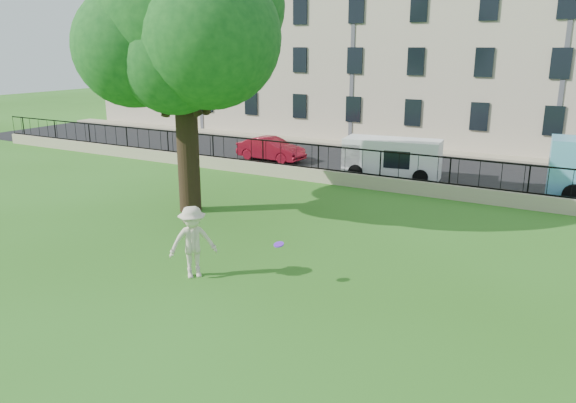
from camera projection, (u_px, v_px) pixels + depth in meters
The scene contains 11 objects.
ground at pixel (214, 289), 14.54m from camera, with size 120.00×120.00×0.00m, color #2E6518.
retaining_wall at pixel (379, 183), 24.51m from camera, with size 50.00×0.40×0.60m, color tan.
iron_railing at pixel (380, 164), 24.29m from camera, with size 50.00×0.05×1.13m.
street at pixel (412, 170), 28.53m from camera, with size 60.00×9.00×0.01m, color black.
sidewalk at pixel (439, 152), 32.87m from camera, with size 60.00×1.40×0.12m, color tan.
building_row at pixel (471, 32), 35.79m from camera, with size 56.40×10.40×13.80m.
tree at pixel (180, 20), 19.73m from camera, with size 8.28×6.48×10.39m.
man at pixel (193, 242), 15.05m from camera, with size 1.28×0.74×1.99m, color beige.
frisbee at pixel (279, 244), 14.56m from camera, with size 0.27×0.27×0.03m, color #7328E7.
red_sedan at pixel (271, 149), 30.68m from camera, with size 1.34×3.84×1.26m, color #AB1529.
white_van at pixel (392, 159), 26.51m from camera, with size 4.45×1.74×1.87m, color white.
Camera 1 is at (8.29, -10.71, 6.07)m, focal length 35.00 mm.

